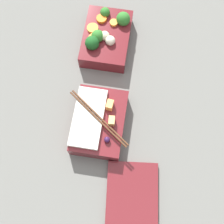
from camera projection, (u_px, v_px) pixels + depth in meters
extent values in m
plane|color=slate|center=(105.00, 83.00, 0.93)|extent=(3.00, 3.00, 0.00)
cube|color=maroon|center=(106.00, 39.00, 0.95)|extent=(0.19, 0.14, 0.05)
sphere|color=#19511E|center=(92.00, 43.00, 0.90)|extent=(0.04, 0.04, 0.04)
sphere|color=#2D7028|center=(105.00, 12.00, 0.94)|extent=(0.03, 0.03, 0.03)
sphere|color=#2D7028|center=(123.00, 19.00, 0.93)|extent=(0.04, 0.04, 0.04)
sphere|color=#2D7028|center=(98.00, 36.00, 0.91)|extent=(0.04, 0.04, 0.04)
cylinder|color=orange|center=(93.00, 28.00, 0.93)|extent=(0.05, 0.05, 0.01)
cylinder|color=orange|center=(94.00, 38.00, 0.92)|extent=(0.04, 0.04, 0.01)
cylinder|color=orange|center=(112.00, 22.00, 0.93)|extent=(0.03, 0.03, 0.01)
cylinder|color=orange|center=(102.00, 19.00, 0.94)|extent=(0.03, 0.03, 0.01)
sphere|color=beige|center=(105.00, 36.00, 0.91)|extent=(0.03, 0.03, 0.03)
sphere|color=beige|center=(110.00, 41.00, 0.91)|extent=(0.03, 0.03, 0.03)
cube|color=maroon|center=(99.00, 123.00, 0.86)|extent=(0.19, 0.14, 0.05)
cube|color=silver|center=(88.00, 118.00, 0.83)|extent=(0.17, 0.08, 0.01)
cube|color=#F4A356|center=(110.00, 105.00, 0.84)|extent=(0.03, 0.02, 0.02)
cube|color=#EAB266|center=(112.00, 121.00, 0.82)|extent=(0.02, 0.02, 0.02)
sphere|color=#381942|center=(107.00, 140.00, 0.81)|extent=(0.02, 0.02, 0.02)
cylinder|color=#56331E|center=(98.00, 119.00, 0.82)|extent=(0.13, 0.17, 0.01)
cylinder|color=#56331E|center=(100.00, 117.00, 0.82)|extent=(0.13, 0.17, 0.01)
cube|color=maroon|center=(132.00, 198.00, 0.81)|extent=(0.20, 0.15, 0.01)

